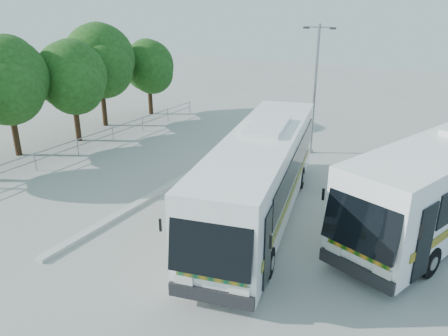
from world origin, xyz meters
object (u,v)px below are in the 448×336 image
Objects in this scene: tree_far_c at (72,76)px; tree_far_d at (100,59)px; tree_far_b at (7,79)px; coach_main at (261,174)px; tree_far_e at (149,66)px; lamppost at (315,85)px.

tree_far_d is (-1.19, 3.70, 0.56)m from tree_far_c.
tree_far_b is at bearing -87.77° from tree_far_d.
tree_far_c is 0.88× the size of tree_far_d.
tree_far_e is at bearing 129.21° from coach_main.
lamppost reaches higher than tree_far_b.
coach_main is at bearing -38.10° from tree_far_e.
tree_far_e reaches higher than coach_main.
tree_far_c reaches higher than coach_main.
coach_main is (16.28, -7.73, -2.82)m from tree_far_d.
tree_far_b reaches higher than coach_main.
tree_far_d is 0.98× the size of lamppost.
tree_far_c is 1.10× the size of tree_far_e.
tree_far_d is (-0.30, 7.60, 0.25)m from tree_far_b.
lamppost is at bearing -11.44° from tree_far_e.
tree_far_c is 8.22m from tree_far_e.
tree_far_c reaches higher than tree_far_e.
tree_far_c is at bearing -72.17° from tree_far_d.
coach_main is at bearing -84.65° from lamppost.
tree_far_b is 7.61m from tree_far_d.
tree_far_b is 0.52× the size of coach_main.
tree_far_b is 0.93× the size of lamppost.
lamppost is at bearing 20.36° from tree_far_c.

